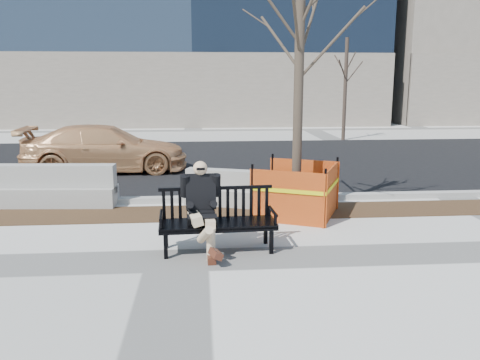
{
  "coord_description": "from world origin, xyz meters",
  "views": [
    {
      "loc": [
        0.38,
        -7.08,
        2.69
      ],
      "look_at": [
        1.03,
        0.97,
        1.01
      ],
      "focal_mm": 36.99,
      "sensor_mm": 36.0,
      "label": 1
    }
  ],
  "objects_px": {
    "bench": "(218,251)",
    "tree_fence": "(296,215)",
    "jersey_barrier_right": "(248,206)",
    "seated_man": "(202,250)",
    "sedan": "(107,171)",
    "jersey_barrier_left": "(42,206)"
  },
  "relations": [
    {
      "from": "sedan",
      "to": "jersey_barrier_left",
      "type": "height_order",
      "value": "sedan"
    },
    {
      "from": "seated_man",
      "to": "sedan",
      "type": "height_order",
      "value": "seated_man"
    },
    {
      "from": "jersey_barrier_right",
      "to": "tree_fence",
      "type": "bearing_deg",
      "value": -19.74
    },
    {
      "from": "jersey_barrier_left",
      "to": "jersey_barrier_right",
      "type": "height_order",
      "value": "jersey_barrier_left"
    },
    {
      "from": "tree_fence",
      "to": "jersey_barrier_right",
      "type": "bearing_deg",
      "value": 140.59
    },
    {
      "from": "bench",
      "to": "tree_fence",
      "type": "xyz_separation_m",
      "value": [
        1.62,
        1.96,
        0.0
      ]
    },
    {
      "from": "jersey_barrier_left",
      "to": "seated_man",
      "type": "bearing_deg",
      "value": -37.95
    },
    {
      "from": "jersey_barrier_left",
      "to": "jersey_barrier_right",
      "type": "xyz_separation_m",
      "value": [
        4.38,
        -0.39,
        0.0
      ]
    },
    {
      "from": "sedan",
      "to": "jersey_barrier_right",
      "type": "xyz_separation_m",
      "value": [
        3.74,
        -4.32,
        0.0
      ]
    },
    {
      "from": "tree_fence",
      "to": "jersey_barrier_right",
      "type": "xyz_separation_m",
      "value": [
        -0.88,
        0.73,
        0.0
      ]
    },
    {
      "from": "seated_man",
      "to": "tree_fence",
      "type": "height_order",
      "value": "tree_fence"
    },
    {
      "from": "bench",
      "to": "seated_man",
      "type": "relative_size",
      "value": 1.31
    },
    {
      "from": "seated_man",
      "to": "tree_fence",
      "type": "bearing_deg",
      "value": 42.66
    },
    {
      "from": "bench",
      "to": "jersey_barrier_right",
      "type": "distance_m",
      "value": 2.79
    },
    {
      "from": "bench",
      "to": "sedan",
      "type": "relative_size",
      "value": 0.4
    },
    {
      "from": "seated_man",
      "to": "jersey_barrier_right",
      "type": "height_order",
      "value": "seated_man"
    },
    {
      "from": "tree_fence",
      "to": "jersey_barrier_left",
      "type": "distance_m",
      "value": 5.38
    },
    {
      "from": "bench",
      "to": "tree_fence",
      "type": "relative_size",
      "value": 0.34
    },
    {
      "from": "bench",
      "to": "jersey_barrier_right",
      "type": "height_order",
      "value": "bench"
    },
    {
      "from": "tree_fence",
      "to": "jersey_barrier_right",
      "type": "relative_size",
      "value": 2.03
    },
    {
      "from": "bench",
      "to": "sedan",
      "type": "xyz_separation_m",
      "value": [
        -3.0,
        7.01,
        0.0
      ]
    },
    {
      "from": "bench",
      "to": "jersey_barrier_right",
      "type": "relative_size",
      "value": 0.69
    }
  ]
}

